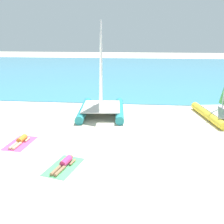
% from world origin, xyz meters
% --- Properties ---
extents(ground_plane, '(120.00, 120.00, 0.00)m').
position_xyz_m(ground_plane, '(0.00, 10.00, 0.00)').
color(ground_plane, beige).
extents(ocean_water, '(120.00, 40.00, 0.05)m').
position_xyz_m(ocean_water, '(0.00, 30.97, 0.03)').
color(ocean_water, teal).
rests_on(ocean_water, ground).
extents(sailboat_teal, '(3.44, 5.04, 6.29)m').
position_xyz_m(sailboat_teal, '(-1.06, 8.17, 0.94)').
color(sailboat_teal, teal).
rests_on(sailboat_teal, ground).
extents(towel_middle, '(1.24, 1.98, 0.01)m').
position_xyz_m(towel_middle, '(-4.57, 2.89, 0.01)').
color(towel_middle, '#D84C99').
rests_on(towel_middle, ground).
extents(sunbather_middle, '(0.57, 1.57, 0.30)m').
position_xyz_m(sunbather_middle, '(-4.57, 2.95, 0.13)').
color(sunbather_middle, orange).
rests_on(sunbather_middle, towel_middle).
extents(towel_right, '(1.52, 2.11, 0.01)m').
position_xyz_m(towel_right, '(-1.65, 0.76, 0.01)').
color(towel_right, '#4CB266').
rests_on(towel_right, ground).
extents(sunbather_right, '(0.76, 1.56, 0.30)m').
position_xyz_m(sunbather_right, '(-1.63, 0.82, 0.13)').
color(sunbather_right, '#D83372').
rests_on(sunbather_right, towel_right).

